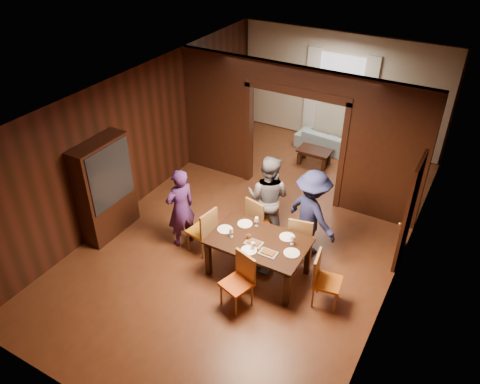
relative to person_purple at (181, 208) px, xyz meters
The scene contains 32 objects.
floor 1.74m from the person_purple, 45.83° to the left, with size 9.00×9.00×0.00m, color #572D18.
ceiling 2.60m from the person_purple, 45.83° to the left, with size 5.50×9.00×0.02m, color silver.
room_walls 3.25m from the person_purple, 70.25° to the left, with size 5.52×9.01×2.90m.
person_purple is the anchor object (origin of this frame).
person_grey 1.66m from the person_purple, 37.97° to the left, with size 0.86×0.67×1.76m, color #525158.
person_navy 2.42m from the person_purple, 23.76° to the left, with size 1.12×0.64×1.73m, color #1B1F45.
sofa 5.12m from the person_purple, 76.68° to the left, with size 1.79×0.70×0.52m, color #8DA9B9.
serving_bowl 1.76m from the person_purple, ahead, with size 0.33×0.33×0.08m, color black.
dining_table 1.73m from the person_purple, ahead, with size 1.68×1.04×0.76m, color black.
coffee_table 4.27m from the person_purple, 75.36° to the left, with size 0.80×0.50×0.40m, color black.
chair_left 0.55m from the person_purple, ahead, with size 0.44×0.44×0.97m, color orange, non-canonical shape.
chair_right 2.99m from the person_purple, ahead, with size 0.44×0.44×0.97m, color #CC6613, non-canonical shape.
chair_far_l 1.55m from the person_purple, 34.56° to the left, with size 0.44×0.44×0.97m, color #EB5B16, non-canonical shape.
chair_far_r 2.29m from the person_purple, 18.97° to the left, with size 0.44×0.44×0.97m, color #D16413, non-canonical shape.
chair_near 1.95m from the person_purple, 27.43° to the right, with size 0.44×0.44×0.97m, color #D14F13, non-canonical shape.
hutch 1.52m from the person_purple, 164.85° to the right, with size 0.40×1.20×2.00m, color black.
door_right 4.11m from the person_purple, 23.05° to the left, with size 0.06×0.90×2.10m, color black.
window_far 5.72m from the person_purple, 79.04° to the left, with size 1.20×0.03×1.30m, color silver.
curtain_left 5.53m from the person_purple, 86.63° to the left, with size 0.35×0.06×2.40m, color white.
curtain_right 5.82m from the person_purple, 71.67° to the left, with size 0.35×0.06×2.40m, color white.
plate_left 1.02m from the person_purple, ahead, with size 0.27×0.27×0.01m, color silver.
plate_far_l 1.27m from the person_purple, 10.30° to the left, with size 0.27×0.27×0.01m, color white.
plate_far_r 2.08m from the person_purple, ahead, with size 0.27×0.27×0.01m, color white.
plate_right 2.30m from the person_purple, ahead, with size 0.27×0.27×0.01m, color silver.
plate_near 1.70m from the person_purple, 12.77° to the right, with size 0.27×0.27×0.01m, color white.
platter_a 1.65m from the person_purple, ahead, with size 0.30×0.20×0.04m, color gray.
platter_b 1.99m from the person_purple, ahead, with size 0.30×0.20×0.04m, color slate.
wineglass_left 1.23m from the person_purple, ahead, with size 0.08×0.08×0.18m, color silver, non-canonical shape.
wineglass_far 1.48m from the person_purple, 11.18° to the left, with size 0.08×0.08×0.18m, color white, non-canonical shape.
wineglass_right 2.22m from the person_purple, ahead, with size 0.08×0.08×0.18m, color silver, non-canonical shape.
tumbler 1.72m from the person_purple, 10.44° to the right, with size 0.07×0.07×0.14m, color silver.
condiment_jar 1.51m from the person_purple, ahead, with size 0.08×0.08×0.11m, color #512F12, non-canonical shape.
Camera 1 is at (3.37, -6.73, 5.87)m, focal length 35.00 mm.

